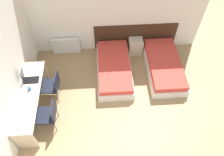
# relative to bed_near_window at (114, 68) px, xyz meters

# --- Properties ---
(wall_back) EXTENTS (5.57, 0.05, 2.70)m
(wall_back) POSITION_rel_bed_near_window_xyz_m (-0.10, 1.07, 1.15)
(wall_back) COLOR white
(wall_back) RESTS_ON ground_plane
(wall_left) EXTENTS (0.05, 4.71, 2.70)m
(wall_left) POSITION_rel_bed_near_window_xyz_m (-2.41, -0.80, 1.15)
(wall_left) COLOR white
(wall_left) RESTS_ON ground_plane
(headboard_panel) EXTENTS (2.54, 0.03, 0.91)m
(headboard_panel) POSITION_rel_bed_near_window_xyz_m (0.73, 1.04, 0.26)
(headboard_panel) COLOR #382316
(headboard_panel) RESTS_ON ground_plane
(bed_near_window) EXTENTS (0.98, 2.01, 0.40)m
(bed_near_window) POSITION_rel_bed_near_window_xyz_m (0.00, 0.00, 0.00)
(bed_near_window) COLOR silver
(bed_near_window) RESTS_ON ground_plane
(bed_near_door) EXTENTS (0.98, 2.01, 0.40)m
(bed_near_door) POSITION_rel_bed_near_window_xyz_m (1.46, 0.00, 0.00)
(bed_near_door) COLOR silver
(bed_near_door) RESTS_ON ground_plane
(nightstand) EXTENTS (0.42, 0.36, 0.50)m
(nightstand) POSITION_rel_bed_near_window_xyz_m (0.73, 0.82, 0.05)
(nightstand) COLOR beige
(nightstand) RESTS_ON ground_plane
(radiator) EXTENTS (0.88, 0.12, 0.56)m
(radiator) POSITION_rel_bed_near_window_xyz_m (-1.44, 0.95, 0.08)
(radiator) COLOR silver
(radiator) RESTS_ON ground_plane
(desk) EXTENTS (0.52, 2.08, 0.73)m
(desk) POSITION_rel_bed_near_window_xyz_m (-2.13, -1.10, 0.38)
(desk) COLOR beige
(desk) RESTS_ON ground_plane
(chair_near_laptop) EXTENTS (0.52, 0.52, 0.82)m
(chair_near_laptop) POSITION_rel_bed_near_window_xyz_m (-1.67, -0.68, 0.27)
(chair_near_laptop) COLOR black
(chair_near_laptop) RESTS_ON ground_plane
(chair_near_notebook) EXTENTS (0.48, 0.48, 0.82)m
(chair_near_notebook) POSITION_rel_bed_near_window_xyz_m (-1.67, -1.53, 0.27)
(chair_near_notebook) COLOR black
(chair_near_notebook) RESTS_ON ground_plane
(laptop) EXTENTS (0.37, 0.23, 0.38)m
(laptop) POSITION_rel_bed_near_window_xyz_m (-2.17, -0.71, 0.61)
(laptop) COLOR black
(laptop) RESTS_ON desk
(open_notebook) EXTENTS (0.37, 0.26, 0.02)m
(open_notebook) POSITION_rel_bed_near_window_xyz_m (-2.10, -1.57, 0.55)
(open_notebook) COLOR #236B3D
(open_notebook) RESTS_ON desk
(mug) EXTENTS (0.08, 0.08, 0.09)m
(mug) POSITION_rel_bed_near_window_xyz_m (-2.11, -0.99, 0.58)
(mug) COLOR #2D5184
(mug) RESTS_ON desk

